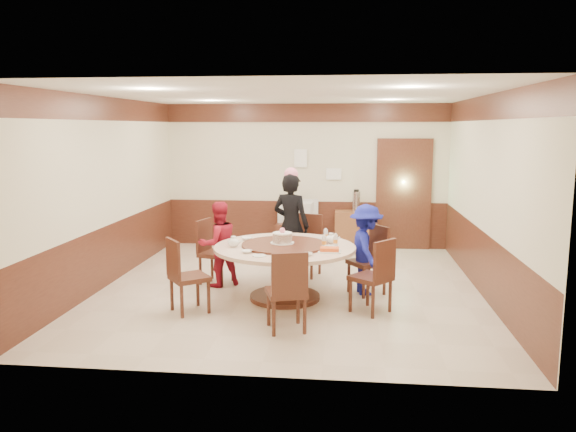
# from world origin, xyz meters

# --- Properties ---
(room) EXTENTS (6.00, 6.04, 2.84)m
(room) POSITION_xyz_m (0.01, 0.01, 1.08)
(room) COLOR beige
(room) RESTS_ON ground
(banquet_table) EXTENTS (1.94, 1.94, 0.78)m
(banquet_table) POSITION_xyz_m (-0.01, -0.54, 0.53)
(banquet_table) COLOR #492216
(banquet_table) RESTS_ON ground
(chair_0) EXTENTS (0.62, 0.61, 0.97)m
(chair_0) POSITION_xyz_m (1.14, -0.14, 0.30)
(chair_0) COLOR #492216
(chair_0) RESTS_ON ground
(chair_1) EXTENTS (0.55, 0.56, 0.97)m
(chair_1) POSITION_xyz_m (0.18, 0.75, 0.30)
(chair_1) COLOR #492216
(chair_1) RESTS_ON ground
(chair_2) EXTENTS (0.55, 0.54, 0.97)m
(chair_2) POSITION_xyz_m (-1.16, 0.17, 0.30)
(chair_2) COLOR #492216
(chair_2) RESTS_ON ground
(chair_3) EXTENTS (0.62, 0.62, 0.97)m
(chair_3) POSITION_xyz_m (-1.18, -1.22, 0.30)
(chair_3) COLOR #492216
(chair_3) RESTS_ON ground
(chair_4) EXTENTS (0.55, 0.56, 0.97)m
(chair_4) POSITION_xyz_m (0.15, -1.75, 0.30)
(chair_4) COLOR #492216
(chair_4) RESTS_ON ground
(chair_5) EXTENTS (0.62, 0.62, 0.97)m
(chair_5) POSITION_xyz_m (1.16, -0.98, 0.30)
(chair_5) COLOR #492216
(chair_5) RESTS_ON ground
(person_standing) EXTENTS (0.70, 0.58, 1.65)m
(person_standing) POSITION_xyz_m (-0.05, 0.64, 0.82)
(person_standing) COLOR black
(person_standing) RESTS_ON ground
(person_red) EXTENTS (0.78, 0.75, 1.27)m
(person_red) POSITION_xyz_m (-1.07, 0.02, 0.64)
(person_red) COLOR #A61629
(person_red) RESTS_ON ground
(person_blue) EXTENTS (0.64, 0.91, 1.28)m
(person_blue) POSITION_xyz_m (1.10, -0.16, 0.64)
(person_blue) COLOR navy
(person_blue) RESTS_ON ground
(birthday_cake) EXTENTS (0.33, 0.33, 0.22)m
(birthday_cake) POSITION_xyz_m (-0.05, -0.50, 0.86)
(birthday_cake) COLOR white
(birthday_cake) RESTS_ON banquet_table
(teapot_left) EXTENTS (0.17, 0.15, 0.13)m
(teapot_left) POSITION_xyz_m (-0.70, -0.67, 0.81)
(teapot_left) COLOR white
(teapot_left) RESTS_ON banquet_table
(teapot_right) EXTENTS (0.17, 0.15, 0.13)m
(teapot_right) POSITION_xyz_m (0.61, -0.30, 0.81)
(teapot_right) COLOR white
(teapot_right) RESTS_ON banquet_table
(bowl_0) EXTENTS (0.16, 0.16, 0.04)m
(bowl_0) POSITION_xyz_m (-0.60, -0.19, 0.77)
(bowl_0) COLOR white
(bowl_0) RESTS_ON banquet_table
(bowl_1) EXTENTS (0.12, 0.12, 0.04)m
(bowl_1) POSITION_xyz_m (0.34, -1.10, 0.77)
(bowl_1) COLOR white
(bowl_1) RESTS_ON banquet_table
(bowl_2) EXTENTS (0.14, 0.14, 0.03)m
(bowl_2) POSITION_xyz_m (-0.45, -1.02, 0.77)
(bowl_2) COLOR white
(bowl_2) RESTS_ON banquet_table
(bowl_3) EXTENTS (0.15, 0.15, 0.05)m
(bowl_3) POSITION_xyz_m (0.60, -0.68, 0.77)
(bowl_3) COLOR white
(bowl_3) RESTS_ON banquet_table
(bowl_4) EXTENTS (0.16, 0.16, 0.04)m
(bowl_4) POSITION_xyz_m (-0.74, -0.47, 0.77)
(bowl_4) COLOR white
(bowl_4) RESTS_ON banquet_table
(saucer_near) EXTENTS (0.18, 0.18, 0.01)m
(saucer_near) POSITION_xyz_m (-0.26, -1.19, 0.76)
(saucer_near) COLOR white
(saucer_near) RESTS_ON banquet_table
(saucer_far) EXTENTS (0.18, 0.18, 0.01)m
(saucer_far) POSITION_xyz_m (0.44, -0.04, 0.76)
(saucer_far) COLOR white
(saucer_far) RESTS_ON banquet_table
(shrimp_platter) EXTENTS (0.30, 0.20, 0.06)m
(shrimp_platter) POSITION_xyz_m (0.61, -0.87, 0.78)
(shrimp_platter) COLOR white
(shrimp_platter) RESTS_ON banquet_table
(bottle_0) EXTENTS (0.06, 0.06, 0.16)m
(bottle_0) POSITION_xyz_m (0.53, -0.60, 0.83)
(bottle_0) COLOR white
(bottle_0) RESTS_ON banquet_table
(bottle_1) EXTENTS (0.06, 0.06, 0.16)m
(bottle_1) POSITION_xyz_m (0.67, -0.49, 0.83)
(bottle_1) COLOR white
(bottle_1) RESTS_ON banquet_table
(bottle_2) EXTENTS (0.06, 0.06, 0.16)m
(bottle_2) POSITION_xyz_m (0.53, -0.12, 0.83)
(bottle_2) COLOR white
(bottle_2) RESTS_ON banquet_table
(tv_stand) EXTENTS (0.85, 0.45, 0.50)m
(tv_stand) POSITION_xyz_m (-0.12, 2.75, 0.25)
(tv_stand) COLOR #492216
(tv_stand) RESTS_ON ground
(television) EXTENTS (0.80, 0.25, 0.46)m
(television) POSITION_xyz_m (-0.12, 2.75, 0.73)
(television) COLOR gray
(television) RESTS_ON tv_stand
(side_cabinet) EXTENTS (0.80, 0.40, 0.75)m
(side_cabinet) POSITION_xyz_m (0.99, 2.78, 0.38)
(side_cabinet) COLOR brown
(side_cabinet) RESTS_ON ground
(thermos) EXTENTS (0.15, 0.15, 0.38)m
(thermos) POSITION_xyz_m (0.99, 2.78, 0.94)
(thermos) COLOR silver
(thermos) RESTS_ON side_cabinet
(notice_left) EXTENTS (0.25, 0.00, 0.35)m
(notice_left) POSITION_xyz_m (-0.10, 2.96, 1.75)
(notice_left) COLOR white
(notice_left) RESTS_ON room
(notice_right) EXTENTS (0.30, 0.00, 0.22)m
(notice_right) POSITION_xyz_m (0.55, 2.96, 1.45)
(notice_right) COLOR white
(notice_right) RESTS_ON room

